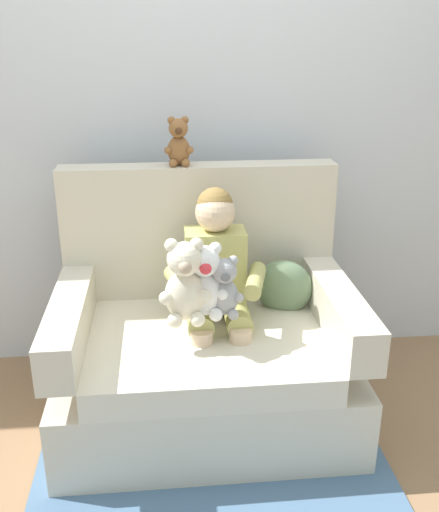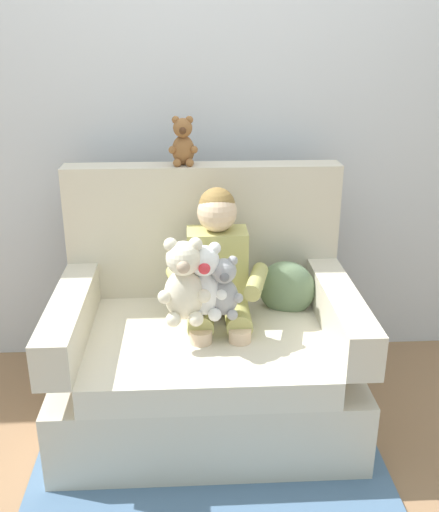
# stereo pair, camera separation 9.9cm
# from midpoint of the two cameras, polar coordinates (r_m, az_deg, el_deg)

# --- Properties ---
(ground_plane) EXTENTS (8.00, 8.00, 0.00)m
(ground_plane) POSITION_cam_midpoint_polar(r_m,az_deg,el_deg) (2.77, -0.16, -15.30)
(ground_plane) COLOR #936D4C
(back_wall) EXTENTS (6.00, 0.10, 2.60)m
(back_wall) POSITION_cam_midpoint_polar(r_m,az_deg,el_deg) (2.91, -0.88, 14.34)
(back_wall) COLOR silver
(back_wall) RESTS_ON ground
(armchair) EXTENTS (1.26, 0.91, 1.08)m
(armchair) POSITION_cam_midpoint_polar(r_m,az_deg,el_deg) (2.64, -0.23, -8.83)
(armchair) COLOR beige
(armchair) RESTS_ON ground
(seated_child) EXTENTS (0.45, 0.39, 0.82)m
(seated_child) POSITION_cam_midpoint_polar(r_m,az_deg,el_deg) (2.50, 0.98, -1.95)
(seated_child) COLOR tan
(seated_child) RESTS_ON armchair
(plush_cream) EXTENTS (0.21, 0.17, 0.35)m
(plush_cream) POSITION_cam_midpoint_polar(r_m,az_deg,el_deg) (2.29, -2.25, -2.64)
(plush_cream) COLOR silver
(plush_cream) RESTS_ON armchair
(plush_white) EXTENTS (0.19, 0.15, 0.32)m
(plush_white) POSITION_cam_midpoint_polar(r_m,az_deg,el_deg) (2.33, -0.29, -2.61)
(plush_white) COLOR white
(plush_white) RESTS_ON armchair
(plush_grey) EXTENTS (0.15, 0.13, 0.26)m
(plush_grey) POSITION_cam_midpoint_polar(r_m,az_deg,el_deg) (2.34, 1.63, -3.20)
(plush_grey) COLOR #9E9EA3
(plush_grey) RESTS_ON armchair
(plush_brown_on_backrest) EXTENTS (0.13, 0.11, 0.22)m
(plush_brown_on_backrest) POSITION_cam_midpoint_polar(r_m,az_deg,el_deg) (2.64, -2.49, 10.99)
(plush_brown_on_backrest) COLOR brown
(plush_brown_on_backrest) RESTS_ON armchair
(throw_pillow) EXTENTS (0.28, 0.19, 0.26)m
(throw_pillow) POSITION_cam_midpoint_polar(r_m,az_deg,el_deg) (2.68, 7.63, -3.15)
(throw_pillow) COLOR slate
(throw_pillow) RESTS_ON armchair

